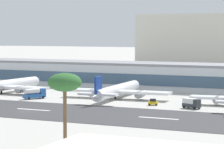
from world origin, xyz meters
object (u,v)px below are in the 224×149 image
at_px(terminal_building, 149,76).
at_px(service_box_truck_0, 192,103).
at_px(palm_tree_0, 65,84).
at_px(service_baggage_tug_2, 153,102).
at_px(airliner_red_tail_gate_0, 2,86).
at_px(service_fuel_truck_1, 34,93).
at_px(airliner_navy_tail_gate_1, 116,91).

distance_m(terminal_building, service_box_truck_0, 64.34).
bearing_deg(palm_tree_0, service_baggage_tug_2, 96.87).
relative_size(service_box_truck_0, service_baggage_tug_2, 1.85).
height_order(airliner_red_tail_gate_0, service_baggage_tug_2, airliner_red_tail_gate_0).
bearing_deg(service_box_truck_0, palm_tree_0, -71.07).
xyz_separation_m(terminal_building, service_fuel_truck_1, (-25.64, -52.76, -3.63)).
height_order(service_box_truck_0, palm_tree_0, palm_tree_0).
height_order(terminal_building, airliner_red_tail_gate_0, terminal_building).
relative_size(airliner_navy_tail_gate_1, service_box_truck_0, 7.17).
distance_m(service_box_truck_0, service_fuel_truck_1, 60.30).
bearing_deg(terminal_building, service_fuel_truck_1, -115.92).
height_order(airliner_navy_tail_gate_1, palm_tree_0, palm_tree_0).
bearing_deg(service_box_truck_0, airliner_navy_tail_gate_1, -179.03).
bearing_deg(service_baggage_tug_2, palm_tree_0, -96.95).
bearing_deg(terminal_building, airliner_navy_tail_gate_1, -87.07).
bearing_deg(palm_tree_0, service_box_truck_0, 86.37).
relative_size(airliner_red_tail_gate_0, service_fuel_truck_1, 5.46).
bearing_deg(service_box_truck_0, service_baggage_tug_2, -167.19).
relative_size(airliner_red_tail_gate_0, airliner_navy_tail_gate_1, 1.03).
bearing_deg(airliner_navy_tail_gate_1, airliner_red_tail_gate_0, 89.37).
height_order(terminal_building, service_fuel_truck_1, terminal_building).
bearing_deg(airliner_red_tail_gate_0, airliner_navy_tail_gate_1, -84.16).
distance_m(terminal_building, service_fuel_truck_1, 58.77).
height_order(service_baggage_tug_2, palm_tree_0, palm_tree_0).
xyz_separation_m(service_box_truck_0, palm_tree_0, (-4.76, -74.93, 12.52)).
relative_size(airliner_navy_tail_gate_1, palm_tree_0, 2.81).
bearing_deg(airliner_red_tail_gate_0, palm_tree_0, -135.10).
height_order(airliner_navy_tail_gate_1, service_fuel_truck_1, airliner_navy_tail_gate_1).
relative_size(airliner_red_tail_gate_0, service_box_truck_0, 7.36).
distance_m(service_box_truck_0, service_baggage_tug_2, 14.30).
xyz_separation_m(service_fuel_truck_1, palm_tree_0, (55.53, -76.24, 12.28)).
height_order(airliner_navy_tail_gate_1, service_baggage_tug_2, airliner_navy_tail_gate_1).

